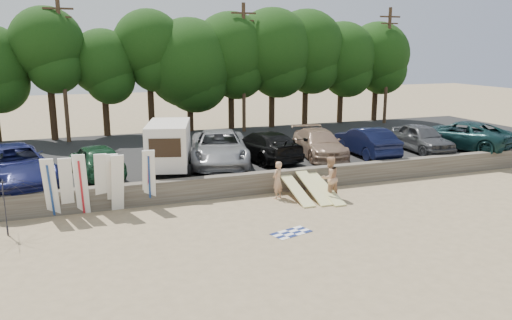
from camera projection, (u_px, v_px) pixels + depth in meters
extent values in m
plane|color=tan|center=(321.00, 208.00, 21.19)|extent=(120.00, 120.00, 0.00)
cube|color=#6B6356|center=(292.00, 179.00, 23.83)|extent=(44.00, 0.50, 1.00)
cube|color=#282828|center=(242.00, 152.00, 30.73)|extent=(44.00, 14.50, 0.70)
cylinder|color=#382616|center=(52.00, 108.00, 32.57)|extent=(0.44, 0.44, 4.22)
sphere|color=#214814|center=(47.00, 43.00, 31.66)|extent=(4.65, 4.65, 4.65)
cylinder|color=#382616|center=(106.00, 111.00, 34.26)|extent=(0.44, 0.44, 3.39)
sphere|color=#214814|center=(103.00, 62.00, 33.53)|extent=(4.45, 4.45, 4.45)
cylinder|color=#382616|center=(151.00, 104.00, 35.21)|extent=(0.44, 0.44, 4.17)
sphere|color=#214814|center=(148.00, 45.00, 34.31)|extent=(4.83, 4.83, 4.83)
cylinder|color=#382616|center=(190.00, 108.00, 36.25)|extent=(0.44, 0.44, 3.30)
sphere|color=#214814|center=(189.00, 63.00, 35.54)|extent=(6.38, 6.38, 6.38)
cylinder|color=#382616|center=(231.00, 103.00, 37.25)|extent=(0.44, 0.44, 3.84)
sphere|color=#214814|center=(231.00, 52.00, 36.42)|extent=(5.74, 5.74, 5.74)
cylinder|color=#382616|center=(272.00, 101.00, 38.04)|extent=(0.44, 0.44, 3.96)
sphere|color=#214814|center=(272.00, 49.00, 37.19)|extent=(6.06, 6.06, 6.06)
cylinder|color=#382616|center=(305.00, 99.00, 39.28)|extent=(0.44, 0.44, 4.04)
sphere|color=#214814|center=(306.00, 48.00, 38.41)|extent=(5.81, 5.81, 5.81)
cylinder|color=#382616|center=(340.00, 100.00, 40.39)|extent=(0.44, 0.44, 3.59)
sphere|color=#214814|center=(342.00, 56.00, 39.62)|extent=(5.41, 5.41, 5.41)
cylinder|color=#382616|center=(375.00, 98.00, 41.48)|extent=(0.44, 0.44, 3.67)
sphere|color=#214814|center=(377.00, 54.00, 40.70)|extent=(5.25, 5.25, 5.25)
cylinder|color=#473321|center=(63.00, 71.00, 31.33)|extent=(0.26, 0.26, 9.00)
cube|color=#473321|center=(58.00, 8.00, 30.49)|extent=(1.80, 0.12, 0.12)
cube|color=#473321|center=(59.00, 17.00, 30.60)|extent=(1.50, 0.10, 0.10)
cylinder|color=#473321|center=(244.00, 69.00, 35.37)|extent=(0.26, 0.26, 9.00)
cube|color=#473321|center=(243.00, 13.00, 34.54)|extent=(1.80, 0.12, 0.12)
cube|color=#473321|center=(243.00, 21.00, 34.65)|extent=(1.50, 0.10, 0.10)
cylinder|color=#473321|center=(387.00, 67.00, 39.41)|extent=(0.26, 0.26, 9.00)
cube|color=#473321|center=(390.00, 17.00, 38.58)|extent=(1.80, 0.12, 0.12)
cube|color=#473321|center=(390.00, 23.00, 38.69)|extent=(1.50, 0.10, 0.10)
cube|color=white|center=(169.00, 144.00, 24.22)|extent=(2.85, 4.17, 2.09)
cube|color=black|center=(165.00, 148.00, 22.31)|extent=(1.38, 0.42, 0.85)
cylinder|color=black|center=(146.00, 172.00, 23.17)|extent=(0.35, 0.65, 0.63)
cylinder|color=black|center=(189.00, 171.00, 23.33)|extent=(0.35, 0.65, 0.63)
cylinder|color=black|center=(152.00, 160.00, 25.58)|extent=(0.35, 0.65, 0.63)
cylinder|color=black|center=(191.00, 159.00, 25.73)|extent=(0.35, 0.65, 0.63)
imported|color=#171B51|center=(13.00, 165.00, 22.00)|extent=(4.46, 6.83, 1.75)
imported|color=#153B23|center=(96.00, 160.00, 23.45)|extent=(2.74, 4.95, 1.59)
imported|color=gray|center=(219.00, 148.00, 25.88)|extent=(4.33, 6.75, 1.73)
imported|color=black|center=(264.00, 146.00, 26.87)|extent=(3.19, 5.78, 1.59)
imported|color=#A07F65|center=(319.00, 144.00, 27.71)|extent=(2.83, 5.41, 1.50)
imported|color=black|center=(366.00, 141.00, 28.05)|extent=(1.90, 4.94, 1.60)
imported|color=#434447|center=(422.00, 138.00, 29.08)|extent=(2.30, 4.86, 1.60)
imported|color=#123234|center=(460.00, 135.00, 30.01)|extent=(4.90, 6.57, 1.66)
cube|color=white|center=(51.00, 188.00, 19.59)|extent=(0.60, 0.83, 2.52)
cube|color=white|center=(67.00, 187.00, 19.84)|extent=(0.51, 0.86, 2.49)
cube|color=white|center=(81.00, 184.00, 20.03)|extent=(0.58, 0.62, 2.56)
cube|color=white|center=(101.00, 182.00, 20.39)|extent=(0.52, 0.74, 2.53)
cube|color=white|center=(113.00, 182.00, 20.45)|extent=(0.52, 0.79, 2.52)
cube|color=white|center=(118.00, 183.00, 20.35)|extent=(0.55, 0.87, 2.50)
cube|color=white|center=(149.00, 178.00, 21.00)|extent=(0.57, 0.71, 2.54)
cube|color=white|center=(148.00, 178.00, 21.03)|extent=(0.53, 0.75, 2.53)
cube|color=#E8E292|center=(296.00, 189.00, 22.39)|extent=(0.56, 2.90, 0.90)
cube|color=#E8E292|center=(312.00, 187.00, 22.55)|extent=(0.56, 2.87, 1.01)
cube|color=#E8E292|center=(325.00, 189.00, 22.59)|extent=(0.56, 2.92, 0.83)
imported|color=tan|center=(277.00, 180.00, 22.35)|extent=(0.74, 0.70, 1.70)
imported|color=tan|center=(330.00, 178.00, 22.30)|extent=(1.10, 0.95, 1.93)
cube|color=#227E31|center=(326.00, 189.00, 23.39)|extent=(0.38, 0.30, 0.32)
cube|color=orange|center=(320.00, 188.00, 23.77)|extent=(0.33, 0.28, 0.22)
plane|color=white|center=(291.00, 233.00, 18.32)|extent=(1.87, 1.87, 0.00)
imported|color=black|center=(5.00, 208.00, 17.79)|extent=(2.73, 2.77, 2.13)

